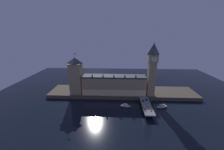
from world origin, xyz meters
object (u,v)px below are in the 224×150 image
(street_lamp_far, at_px, (140,96))
(car_southbound_trail, at_px, (147,100))
(car_northbound_lead, at_px, (143,101))
(clock_tower, at_px, (152,68))
(street_lamp_near, at_px, (144,108))
(car_northbound_trail, at_px, (146,107))
(pedestrian_mid_walk, at_px, (152,106))
(pedestrian_near_rail, at_px, (144,109))
(street_lamp_mid, at_px, (151,102))
(boat_upstream, at_px, (125,106))
(victoria_tower, at_px, (76,76))
(car_southbound_lead, at_px, (151,110))
(boat_downstream, at_px, (162,107))

(street_lamp_far, bearing_deg, car_southbound_trail, -12.74)
(car_northbound_lead, distance_m, street_lamp_far, 7.07)
(clock_tower, relative_size, street_lamp_near, 12.18)
(car_northbound_trail, height_order, pedestrian_mid_walk, pedestrian_mid_walk)
(clock_tower, height_order, pedestrian_mid_walk, clock_tower)
(pedestrian_near_rail, relative_size, street_lamp_far, 0.24)
(street_lamp_mid, xyz_separation_m, boat_upstream, (-31.04, 4.01, -8.44))
(pedestrian_mid_walk, bearing_deg, pedestrian_near_rail, -145.78)
(street_lamp_mid, distance_m, boat_upstream, 32.41)
(car_northbound_lead, relative_size, boat_upstream, 0.32)
(car_northbound_lead, distance_m, street_lamp_near, 24.37)
(victoria_tower, xyz_separation_m, street_lamp_far, (90.91, -20.08, -21.72))
(street_lamp_far, bearing_deg, pedestrian_near_rail, -89.12)
(victoria_tower, relative_size, street_lamp_near, 9.58)
(car_southbound_lead, xyz_separation_m, car_southbound_trail, (-0.00, 24.73, -0.06))
(street_lamp_mid, bearing_deg, car_northbound_trail, -139.39)
(street_lamp_near, xyz_separation_m, street_lamp_far, (-0.00, 29.44, 0.33))
(pedestrian_near_rail, distance_m, street_lamp_mid, 15.84)
(car_southbound_lead, height_order, pedestrian_mid_walk, pedestrian_mid_walk)
(car_southbound_trail, relative_size, pedestrian_near_rail, 2.83)
(car_southbound_trail, relative_size, boat_upstream, 0.33)
(car_southbound_lead, height_order, boat_downstream, car_southbound_lead)
(pedestrian_near_rail, distance_m, street_lamp_near, 4.54)
(clock_tower, relative_size, pedestrian_near_rail, 46.25)
(street_lamp_mid, bearing_deg, car_northbound_lead, 130.83)
(car_northbound_lead, distance_m, pedestrian_near_rail, 20.75)
(car_southbound_trail, height_order, pedestrian_mid_walk, pedestrian_mid_walk)
(victoria_tower, distance_m, car_northbound_trail, 105.72)
(pedestrian_mid_walk, relative_size, boat_downstream, 0.12)
(car_northbound_trail, bearing_deg, street_lamp_mid, 40.61)
(car_southbound_lead, xyz_separation_m, pedestrian_mid_walk, (2.54, 7.41, 0.22))
(street_lamp_far, xyz_separation_m, boat_upstream, (-20.08, -10.71, -8.39))
(boat_upstream, bearing_deg, car_northbound_trail, -25.29)
(clock_tower, distance_m, pedestrian_near_rail, 59.44)
(clock_tower, xyz_separation_m, pedestrian_mid_walk, (-5.88, -35.91, -37.89))
(boat_downstream, bearing_deg, clock_tower, 109.31)
(car_southbound_trail, bearing_deg, pedestrian_mid_walk, -81.67)
(clock_tower, xyz_separation_m, boat_downstream, (9.53, -27.21, -43.07))
(pedestrian_near_rail, bearing_deg, pedestrian_mid_walk, 34.22)
(clock_tower, distance_m, car_southbound_trail, 43.28)
(street_lamp_mid, bearing_deg, pedestrian_mid_walk, -95.17)
(car_southbound_trail, distance_m, street_lamp_mid, 13.70)
(car_southbound_trail, bearing_deg, street_lamp_mid, -77.18)
(clock_tower, height_order, car_southbound_trail, clock_tower)
(clock_tower, relative_size, car_northbound_lead, 16.49)
(street_lamp_mid, relative_size, boat_downstream, 0.46)
(car_southbound_lead, relative_size, street_lamp_near, 0.73)
(street_lamp_far, relative_size, boat_downstream, 0.45)
(pedestrian_near_rail, xyz_separation_m, street_lamp_near, (-0.40, -3.40, 2.99))
(pedestrian_mid_walk, bearing_deg, car_southbound_trail, 98.33)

